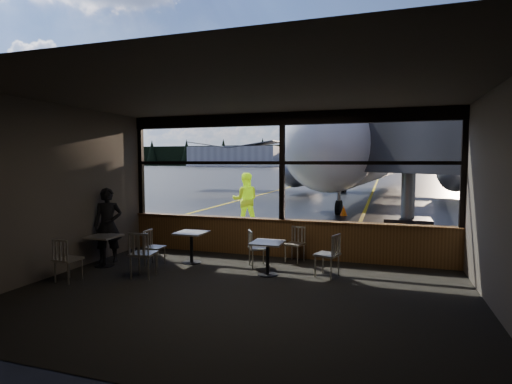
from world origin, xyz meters
The scene contains 32 objects.
ground_plane centered at (0.00, 120.00, 0.00)m, with size 520.00×520.00×0.00m, color black.
carpet_floor centered at (0.00, -3.00, 0.01)m, with size 8.00×6.00×0.01m, color black.
ceiling centered at (0.00, -3.00, 3.50)m, with size 8.00×6.00×0.04m, color #38332D.
wall_left centered at (-4.00, -3.00, 1.75)m, with size 0.04×6.00×3.50m, color #4D453E.
wall_right centered at (4.00, -3.00, 1.75)m, with size 0.04×6.00×3.50m, color #4D453E.
wall_back centered at (0.00, -6.00, 1.75)m, with size 8.00×0.04×3.50m, color #4D453E.
window_sill centered at (0.00, 0.00, 0.45)m, with size 8.00×0.28×0.90m, color brown.
window_header centered at (0.00, 0.00, 3.35)m, with size 8.00×0.18×0.30m, color black.
mullion_left centered at (-3.95, 0.00, 2.20)m, with size 0.12×0.12×2.60m, color black.
mullion_centre centered at (0.00, 0.00, 2.20)m, with size 0.12×0.12×2.60m, color black.
mullion_right centered at (3.95, 0.00, 2.20)m, with size 0.12×0.12×2.60m, color black.
window_transom centered at (0.00, 0.00, 2.30)m, with size 8.00×0.10×0.08m, color black.
airliner centered at (1.57, 20.43, 5.49)m, with size 29.94×35.93×10.98m, color white, non-canonical shape.
jet_bridge centered at (3.60, 5.50, 2.58)m, with size 9.69×11.84×5.17m, color #2A2A2D, non-canonical shape.
cafe_table_near centered at (0.12, -1.65, 0.35)m, with size 0.63×0.63×0.70m, color #A39D96, non-canonical shape.
cafe_table_mid centered at (-1.82, -1.24, 0.36)m, with size 0.66×0.66×0.73m, color gray, non-canonical shape.
cafe_table_left centered at (-3.54, -2.10, 0.35)m, with size 0.63×0.63×0.69m, color #A9A39B, non-canonical shape.
chair_near_e centered at (1.29, -1.39, 0.45)m, with size 0.49×0.49×0.90m, color #B0AC9F, non-canonical shape.
chair_near_w centered at (-0.26, -1.08, 0.41)m, with size 0.45×0.45×0.83m, color beige, non-canonical shape.
chair_near_n centered at (0.41, -0.41, 0.41)m, with size 0.45×0.45×0.82m, color beige, non-canonical shape.
chair_mid_s centered at (-2.22, -2.55, 0.47)m, with size 0.52×0.52×0.95m, color #B3AEA1, non-canonical shape.
chair_mid_w centered at (-2.51, -1.68, 0.40)m, with size 0.44×0.44×0.81m, color #B7B1A5, non-canonical shape.
chair_left_s centered at (-3.43, -3.26, 0.43)m, with size 0.47×0.47×0.87m, color beige, non-canonical shape.
passenger centered at (-3.70, -1.74, 0.86)m, with size 0.63×0.41×1.73m, color black.
ground_crew centered at (-2.37, 4.03, 0.97)m, with size 0.94×0.73×1.94m, color #BFF219.
cone_nose centered at (0.70, 8.13, 0.22)m, with size 0.32×0.32×0.44m, color orange.
hangar_left centered at (-70.00, 180.00, 5.50)m, with size 45.00×18.00×11.00m, color silver, non-canonical shape.
hangar_mid centered at (0.00, 185.00, 5.00)m, with size 38.00×15.00×10.00m, color silver, non-canonical shape.
fuel_tank_a centered at (-30.00, 182.00, 3.00)m, with size 8.00×8.00×6.00m, color silver.
fuel_tank_b centered at (-20.00, 182.00, 3.00)m, with size 8.00×8.00×6.00m, color silver.
fuel_tank_c centered at (-10.00, 182.00, 3.00)m, with size 8.00×8.00×6.00m, color silver.
treeline centered at (0.00, 210.00, 6.00)m, with size 360.00×3.00×12.00m, color black.
Camera 1 is at (2.36, -9.36, 2.32)m, focal length 28.00 mm.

